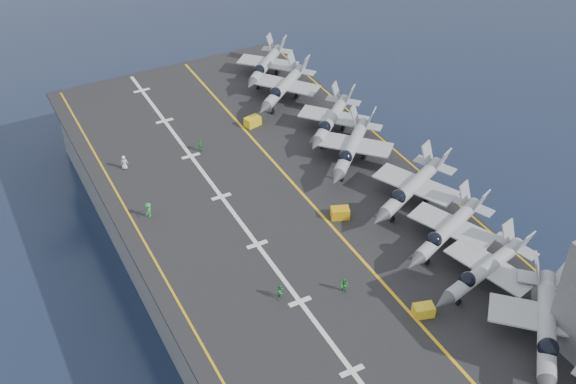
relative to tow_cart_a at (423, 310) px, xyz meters
name	(u,v)px	position (x,y,z in m)	size (l,w,h in m)	color
ground	(303,293)	(-3.99, 17.29, -11.01)	(500.00, 500.00, 0.00)	#142135
hull	(304,263)	(-3.99, 17.29, -6.01)	(36.00, 90.00, 10.00)	#56595E
flight_deck	(304,230)	(-3.99, 17.29, -0.81)	(38.00, 92.00, 0.40)	black
foul_line	(327,221)	(-0.99, 17.29, -0.59)	(0.35, 90.00, 0.02)	gold
landing_centerline	(257,244)	(-9.99, 17.29, -0.59)	(0.50, 90.00, 0.02)	silver
deck_edge_port	(164,276)	(-20.99, 17.29, -0.59)	(0.25, 90.00, 0.02)	gold
deck_edge_stbd	(435,184)	(14.51, 17.29, -0.59)	(0.25, 90.00, 0.02)	gold
fighter_jet_1	(547,323)	(7.79, -8.28, 2.20)	(18.98, 19.14, 5.62)	gray
fighter_jet_2	(486,268)	(7.91, 0.49, 1.87)	(16.17, 12.72, 4.96)	#8D959B
fighter_jet_3	(449,228)	(8.57, 7.39, 1.89)	(16.96, 14.35, 5.00)	#919BA1
fighter_jet_4	(412,186)	(9.50, 15.49, 2.01)	(17.97, 15.56, 5.25)	#959BA4
fighter_jet_5	(352,146)	(7.78, 26.19, 1.98)	(17.71, 17.52, 5.19)	#8C959C
fighter_jet_6	(332,118)	(9.16, 33.54, 1.83)	(16.78, 16.38, 4.89)	gray
fighter_jet_7	(284,86)	(7.64, 44.51, 1.91)	(17.38, 16.60, 5.04)	#9097A0
fighter_jet_8	(266,63)	(8.54, 52.30, 1.79)	(16.35, 16.26, 4.80)	gray
tow_cart_a	(423,310)	(0.00, 0.00, 0.00)	(2.33, 1.84, 1.23)	gold
tow_cart_b	(340,213)	(0.69, 17.19, 0.02)	(2.48, 2.07, 1.27)	#C4920C
tow_cart_c	(253,121)	(0.51, 40.43, 0.03)	(2.40, 1.83, 1.29)	gold
crew_2	(281,292)	(-11.49, 8.70, 0.28)	(1.28, 1.13, 1.78)	#267F39
crew_3	(149,210)	(-19.00, 27.65, 0.38)	(1.37, 1.42, 1.98)	#278A37
crew_4	(200,145)	(-8.35, 37.88, 0.29)	(1.28, 1.26, 1.80)	#268C33
crew_5	(124,162)	(-18.50, 38.53, 0.34)	(1.36, 1.16, 1.91)	silver
crew_7	(344,285)	(-5.28, 6.42, 0.29)	(1.21, 1.29, 1.80)	#268C33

